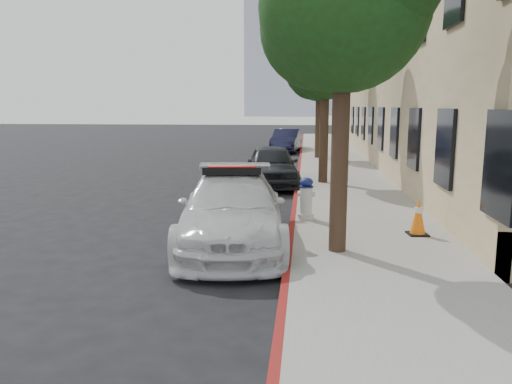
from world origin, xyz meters
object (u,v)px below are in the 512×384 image
object	(u,v)px
fire_hydrant	(306,199)
parked_car_mid	(272,165)
police_car	(232,209)
traffic_cone	(418,217)
parked_car_far	(287,140)

from	to	relation	value
fire_hydrant	parked_car_mid	bearing A→B (deg)	118.56
parked_car_mid	fire_hydrant	xyz separation A→B (m)	(1.15, -5.59, -0.08)
police_car	fire_hydrant	distance (m)	2.22
parked_car_mid	police_car	bearing A→B (deg)	-99.31
fire_hydrant	traffic_cone	size ratio (longest dim) A/B	1.29
fire_hydrant	traffic_cone	world-z (taller)	fire_hydrant
parked_car_far	traffic_cone	bearing A→B (deg)	-74.56
parked_car_far	traffic_cone	size ratio (longest dim) A/B	5.56
police_car	parked_car_far	distance (m)	19.76
parked_car_far	traffic_cone	distance (m)	19.51
parked_car_mid	parked_car_far	distance (m)	12.45
police_car	parked_car_mid	distance (m)	7.31
parked_car_mid	fire_hydrant	bearing A→B (deg)	-85.64
parked_car_far	fire_hydrant	xyz separation A→B (m)	(1.15, -18.04, -0.06)
police_car	parked_car_far	bearing A→B (deg)	82.56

